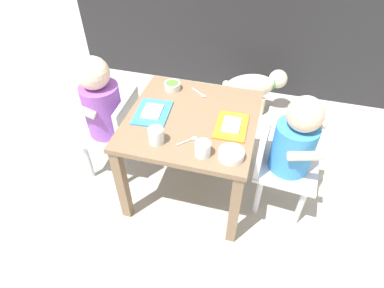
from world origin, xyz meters
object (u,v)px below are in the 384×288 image
Objects in this scene: food_tray_left at (152,112)px; water_cup_right at (203,149)px; cereal_bowl_left_side at (231,154)px; spoon_by_right_tray at (189,140)px; dining_table at (192,131)px; spoon_by_left_tray at (200,94)px; food_tray_right at (231,126)px; seated_child_left at (104,107)px; veggie_bowl_near at (172,86)px; water_cup_left at (156,136)px; dog at (254,86)px; seated_child_right at (292,144)px.

water_cup_right is at bearing -34.82° from food_tray_left.
cereal_bowl_left_side reaches higher than food_tray_left.
food_tray_left is at bearing 147.34° from spoon_by_right_tray.
water_cup_right is at bearing -40.45° from spoon_by_right_tray.
spoon_by_left_tray is at bearing 92.79° from dining_table.
spoon_by_left_tray is (-0.23, 0.40, -0.02)m from cereal_bowl_left_side.
seated_child_left is at bearing 176.90° from food_tray_right.
spoon_by_left_tray is at bearing 96.34° from spoon_by_right_tray.
dining_table is 5.74× the size of cereal_bowl_left_side.
veggie_bowl_near is at bearing 132.73° from cereal_bowl_left_side.
water_cup_right reaches higher than spoon_by_left_tray.
water_cup_left is (0.08, -0.18, 0.02)m from food_tray_left.
water_cup_right reaches higher than cereal_bowl_left_side.
seated_child_right is at bearing -72.45° from dog.
seated_child_right is 3.14× the size of food_tray_left.
cereal_bowl_left_side is at bearing -15.14° from spoon_by_right_tray.
dining_table is 0.21m from spoon_by_left_tray.
veggie_bowl_near reaches higher than spoon_by_right_tray.
water_cup_left is 0.86× the size of veggie_bowl_near.
water_cup_right is (0.29, -0.20, 0.02)m from food_tray_left.
dining_table is 0.31m from cereal_bowl_left_side.
water_cup_left is at bearing -30.80° from seated_child_left.
spoon_by_right_tray reaches higher than dining_table.
dog is 2.16× the size of food_tray_right.
water_cup_left is at bearing -159.78° from seated_child_right.
seated_child_left is 0.42m from water_cup_left.
water_cup_left reaches higher than cereal_bowl_left_side.
food_tray_right is 2.24× the size of spoon_by_left_tray.
food_tray_left is at bearing -117.59° from dog.
water_cup_left is 0.32m from cereal_bowl_left_side.
food_tray_right is 2.48× the size of spoon_by_right_tray.
water_cup_right is at bearing -74.65° from spoon_by_left_tray.
water_cup_left reaches higher than water_cup_right.
veggie_bowl_near is (-0.34, 0.22, 0.01)m from food_tray_right.
spoon_by_right_tray is (-0.07, 0.06, -0.02)m from water_cup_right.
seated_child_left reaches higher than seated_child_right.
dining_table is 6.72× the size of spoon_by_left_tray.
seated_child_left is 8.65× the size of veggie_bowl_near.
seated_child_right is at bearing 32.58° from water_cup_right.
food_tray_right is at bearing -5.49° from dining_table.
seated_child_left reaches higher than food_tray_right.
water_cup_left is 0.78× the size of spoon_by_left_tray.
spoon_by_right_tray is at bearing -83.66° from spoon_by_left_tray.
food_tray_right is 0.19m from cereal_bowl_left_side.
seated_child_right is at bearing -0.53° from seated_child_left.
seated_child_left is 0.64m from food_tray_right.
spoon_by_left_tray is at bearing 119.58° from cereal_bowl_left_side.
veggie_bowl_near is at bearing -123.99° from dog.
dog is at bearing 83.14° from water_cup_right.
dining_table is 7.44× the size of spoon_by_right_tray.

